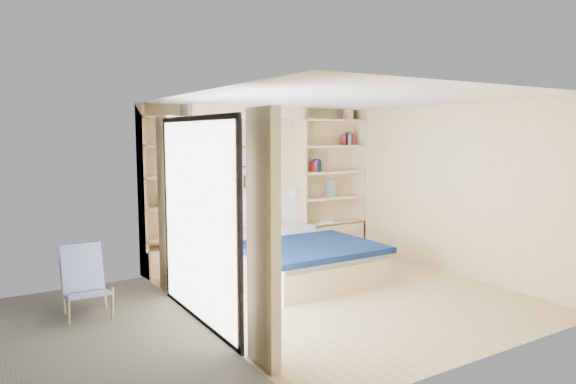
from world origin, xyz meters
TOP-DOWN VIEW (x-y plane):
  - ground at (0.00, 0.00)m, footprint 4.50×4.50m
  - room_shell at (-0.39, 1.52)m, footprint 4.50×4.50m
  - bed at (-0.08, 1.00)m, footprint 1.82×2.37m
  - photo_gallery at (-0.45, 2.22)m, footprint 1.48×0.02m
  - reading_lamps at (-0.30, 2.00)m, footprint 1.92×0.12m
  - shelf_decor at (1.24, 2.07)m, footprint 3.55×0.23m
  - deck at (-3.60, 0.00)m, footprint 3.20×4.00m
  - deck_chair at (-2.99, 0.92)m, footprint 0.51×0.81m

SIDE VIEW (x-z plane):
  - ground at x=0.00m, z-range 0.00..0.00m
  - deck at x=-3.60m, z-range -0.03..0.03m
  - bed at x=-0.08m, z-range -0.25..0.82m
  - deck_chair at x=-2.99m, z-range -0.02..0.78m
  - room_shell at x=-0.39m, z-range -1.17..3.33m
  - reading_lamps at x=-0.30m, z-range 1.03..1.17m
  - photo_gallery at x=-0.45m, z-range 1.19..2.01m
  - shelf_decor at x=1.24m, z-range 0.71..2.74m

